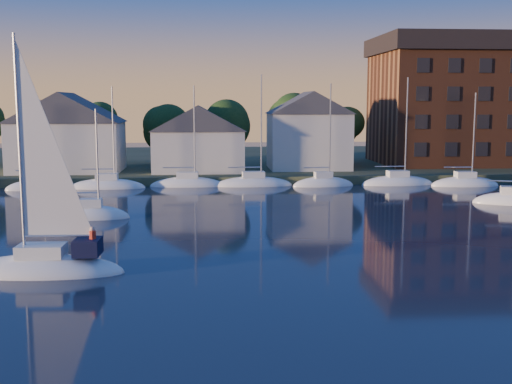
{
  "coord_description": "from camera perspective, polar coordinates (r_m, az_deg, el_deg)",
  "views": [
    {
      "loc": [
        -5.01,
        -22.28,
        9.47
      ],
      "look_at": [
        -1.58,
        22.0,
        3.23
      ],
      "focal_mm": 45.0,
      "sensor_mm": 36.0,
      "label": 1
    }
  ],
  "objects": [
    {
      "name": "drifting_sailboat_left",
      "position": [
        54.21,
        -14.41,
        -2.21
      ],
      "size": [
        6.27,
        2.26,
        10.02
      ],
      "rotation": [
        0.0,
        0.0,
        0.04
      ],
      "color": "white",
      "rests_on": "ground"
    },
    {
      "name": "clubhouse_centre",
      "position": [
        79.4,
        -5.15,
        4.84
      ],
      "size": [
        11.55,
        8.4,
        8.08
      ],
      "color": "silver",
      "rests_on": "shoreline_land"
    },
    {
      "name": "hero_sailboat",
      "position": [
        37.69,
        -18.28,
        -6.03
      ],
      "size": [
        9.22,
        3.28,
        14.2
      ],
      "rotation": [
        0.0,
        0.0,
        3.1
      ],
      "color": "white",
      "rests_on": "ground"
    },
    {
      "name": "clubhouse_west",
      "position": [
        82.13,
        -16.43,
        5.21
      ],
      "size": [
        13.65,
        9.45,
        9.64
      ],
      "color": "silver",
      "rests_on": "shoreline_land"
    },
    {
      "name": "clubhouse_east",
      "position": [
        82.38,
        4.69,
        5.56
      ],
      "size": [
        10.5,
        8.4,
        9.8
      ],
      "color": "silver",
      "rests_on": "shoreline_land"
    },
    {
      "name": "ground",
      "position": [
        24.72,
        7.87,
        -14.6
      ],
      "size": [
        260.0,
        260.0,
        0.0
      ],
      "primitive_type": "plane",
      "color": "black",
      "rests_on": "ground"
    },
    {
      "name": "moored_fleet",
      "position": [
        71.95,
        -6.77,
        0.46
      ],
      "size": [
        71.5,
        2.4,
        12.05
      ],
      "color": "white",
      "rests_on": "ground"
    },
    {
      "name": "tree_line",
      "position": [
        85.59,
        0.28,
        6.47
      ],
      "size": [
        93.4,
        5.4,
        8.9
      ],
      "color": "#332317",
      "rests_on": "shoreline_land"
    },
    {
      "name": "drifting_sailboat_right",
      "position": [
        64.6,
        21.71,
        -0.91
      ],
      "size": [
        7.29,
        4.57,
        11.08
      ],
      "rotation": [
        0.0,
        0.0,
        -0.35
      ],
      "color": "white",
      "rests_on": "ground"
    },
    {
      "name": "condo_block",
      "position": [
        95.55,
        19.86,
        7.73
      ],
      "size": [
        31.0,
        17.0,
        17.4
      ],
      "color": "brown",
      "rests_on": "shoreline_land"
    },
    {
      "name": "wooden_dock",
      "position": [
        75.04,
        -0.56,
        0.75
      ],
      "size": [
        120.0,
        3.0,
        1.0
      ],
      "primitive_type": "cube",
      "color": "brown",
      "rests_on": "ground"
    },
    {
      "name": "shoreline_land",
      "position": [
        97.86,
        -1.47,
        2.45
      ],
      "size": [
        160.0,
        50.0,
        2.0
      ],
      "primitive_type": "cube",
      "color": "#374025",
      "rests_on": "ground"
    }
  ]
}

